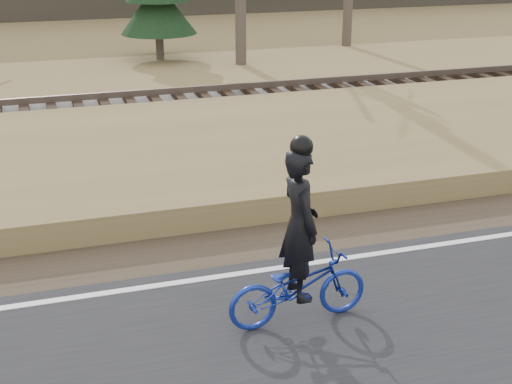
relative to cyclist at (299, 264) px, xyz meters
name	(u,v)px	position (x,y,z in m)	size (l,w,h in m)	color
embankment	(451,143)	(5.41, 5.35, -0.59)	(120.00, 5.00, 0.44)	olive
ballast	(370,101)	(5.41, 9.15, -0.58)	(120.00, 3.00, 0.45)	slate
railroad	(371,89)	(5.41, 9.15, -0.28)	(120.00, 2.40, 0.29)	black
cyclist	(299,264)	(0.00, 0.00, 0.00)	(1.75, 0.68, 2.30)	navy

